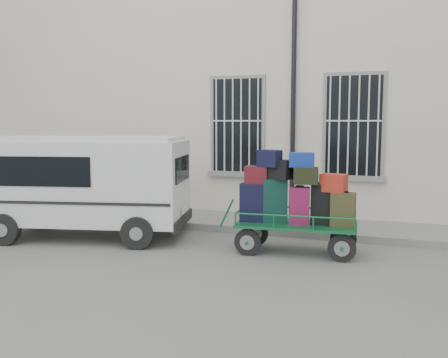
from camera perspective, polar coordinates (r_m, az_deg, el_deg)
ground at (r=9.34m, az=-1.69°, el=-7.97°), size 80.00×80.00×0.00m
building at (r=14.33m, az=6.18°, el=9.18°), size 24.00×5.15×6.00m
sidewalk at (r=11.36m, az=2.26°, el=-4.95°), size 24.00×1.70×0.15m
luggage_cart at (r=8.92m, az=7.95°, el=-2.56°), size 2.50×1.09×1.85m
van at (r=10.45m, az=-15.58°, el=-0.11°), size 4.32×2.53×2.05m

